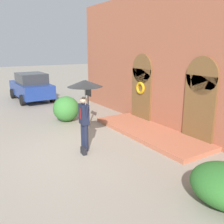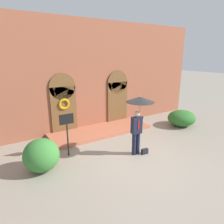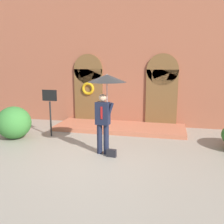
{
  "view_description": "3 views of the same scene",
  "coord_description": "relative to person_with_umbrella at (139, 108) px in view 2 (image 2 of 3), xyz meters",
  "views": [
    {
      "loc": [
        7.13,
        -3.14,
        3.33
      ],
      "look_at": [
        -0.03,
        1.35,
        1.13
      ],
      "focal_mm": 40.0,
      "sensor_mm": 36.0,
      "label": 1
    },
    {
      "loc": [
        -4.67,
        -5.47,
        3.86
      ],
      "look_at": [
        -0.23,
        1.59,
        1.48
      ],
      "focal_mm": 32.0,
      "sensor_mm": 36.0,
      "label": 2
    },
    {
      "loc": [
        1.91,
        -6.63,
        2.69
      ],
      "look_at": [
        -0.02,
        1.75,
        0.97
      ],
      "focal_mm": 40.0,
      "sensor_mm": 36.0,
      "label": 3
    }
  ],
  "objects": [
    {
      "name": "sign_post",
      "position": [
        -2.44,
        1.33,
        -0.75
      ],
      "size": [
        0.56,
        0.06,
        1.72
      ],
      "color": "black",
      "rests_on": "ground"
    },
    {
      "name": "person_with_umbrella",
      "position": [
        0.0,
        0.0,
        0.0
      ],
      "size": [
        1.1,
        1.1,
        2.36
      ],
      "color": "#191E33",
      "rests_on": "ground"
    },
    {
      "name": "ground_plane",
      "position": [
        -0.15,
        -0.23,
        -1.91
      ],
      "size": [
        80.0,
        80.0,
        0.0
      ],
      "primitive_type": "plane",
      "color": "gray"
    },
    {
      "name": "shrub_right",
      "position": [
        4.23,
        1.29,
        -1.47
      ],
      "size": [
        1.61,
        1.46,
        0.89
      ],
      "primitive_type": "ellipsoid",
      "color": "#2D6B28",
      "rests_on": "ground"
    },
    {
      "name": "handbag",
      "position": [
        0.21,
        -0.2,
        -1.8
      ],
      "size": [
        0.29,
        0.15,
        0.22
      ],
      "primitive_type": "cube",
      "rotation": [
        0.0,
        0.0,
        -0.1
      ],
      "color": "black",
      "rests_on": "ground"
    },
    {
      "name": "building_facade",
      "position": [
        -0.15,
        3.92,
        0.77
      ],
      "size": [
        14.0,
        2.3,
        5.6
      ],
      "color": "#9E563D",
      "rests_on": "ground"
    },
    {
      "name": "shrub_left",
      "position": [
        -3.59,
        0.77,
        -1.33
      ],
      "size": [
        1.21,
        1.2,
        1.16
      ],
      "primitive_type": "ellipsoid",
      "color": "#387A33",
      "rests_on": "ground"
    }
  ]
}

